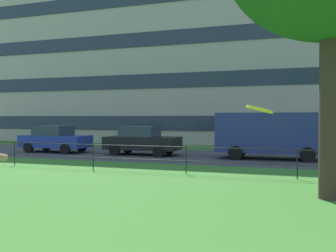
{
  "coord_description": "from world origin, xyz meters",
  "views": [
    {
      "loc": [
        3.71,
        -1.38,
        1.99
      ],
      "look_at": [
        0.93,
        6.78,
        1.81
      ],
      "focal_mm": 40.29,
      "sensor_mm": 36.0,
      "label": 1
    }
  ],
  "objects_px": {
    "panel_van_right": "(270,133)",
    "car_blue_far_left": "(55,139)",
    "apartment_building_background": "(190,52)",
    "car_black_center": "(142,140)",
    "frisbee": "(260,109)"
  },
  "relations": [
    {
      "from": "frisbee",
      "to": "panel_van_right",
      "type": "distance_m",
      "value": 15.06
    },
    {
      "from": "car_blue_far_left",
      "to": "panel_van_right",
      "type": "xyz_separation_m",
      "value": [
        12.03,
        0.3,
        0.49
      ]
    },
    {
      "from": "panel_van_right",
      "to": "car_blue_far_left",
      "type": "bearing_deg",
      "value": -178.56
    },
    {
      "from": "panel_van_right",
      "to": "apartment_building_background",
      "type": "distance_m",
      "value": 18.71
    },
    {
      "from": "frisbee",
      "to": "panel_van_right",
      "type": "bearing_deg",
      "value": 93.27
    },
    {
      "from": "car_black_center",
      "to": "apartment_building_background",
      "type": "xyz_separation_m",
      "value": [
        -1.61,
        15.41,
        7.41
      ]
    },
    {
      "from": "panel_van_right",
      "to": "apartment_building_background",
      "type": "relative_size",
      "value": 0.13
    },
    {
      "from": "car_black_center",
      "to": "car_blue_far_left",
      "type": "bearing_deg",
      "value": -178.09
    },
    {
      "from": "frisbee",
      "to": "panel_van_right",
      "type": "xyz_separation_m",
      "value": [
        -0.86,
        15.01,
        -0.81
      ]
    },
    {
      "from": "car_black_center",
      "to": "panel_van_right",
      "type": "bearing_deg",
      "value": 1.06
    },
    {
      "from": "frisbee",
      "to": "car_blue_far_left",
      "type": "xyz_separation_m",
      "value": [
        -12.89,
        14.71,
        -1.3
      ]
    },
    {
      "from": "car_blue_far_left",
      "to": "apartment_building_background",
      "type": "height_order",
      "value": "apartment_building_background"
    },
    {
      "from": "car_blue_far_left",
      "to": "panel_van_right",
      "type": "distance_m",
      "value": 12.05
    },
    {
      "from": "apartment_building_background",
      "to": "car_black_center",
      "type": "bearing_deg",
      "value": -84.03
    },
    {
      "from": "car_blue_far_left",
      "to": "apartment_building_background",
      "type": "bearing_deg",
      "value": 76.43
    }
  ]
}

